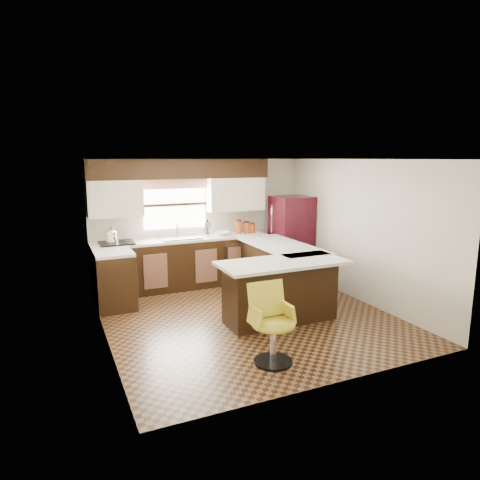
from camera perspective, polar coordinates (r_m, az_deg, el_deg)
name	(u,v)px	position (r m, az deg, el deg)	size (l,w,h in m)	color
floor	(248,316)	(6.73, 1.01, -10.16)	(4.40, 4.40, 0.00)	#49301A
ceiling	(248,159)	(6.29, 1.08, 10.72)	(4.40, 4.40, 0.00)	silver
wall_back	(200,221)	(8.42, -5.35, 2.52)	(4.40, 4.40, 0.00)	beige
wall_front	(338,277)	(4.56, 12.93, -4.89)	(4.40, 4.40, 0.00)	beige
wall_left	(102,253)	(5.84, -17.94, -1.68)	(4.40, 4.40, 0.00)	beige
wall_right	(360,231)	(7.53, 15.67, 1.16)	(4.40, 4.40, 0.00)	beige
base_cab_back	(183,264)	(8.15, -7.57, -3.19)	(3.30, 0.60, 0.90)	black
base_cab_left	(115,281)	(7.26, -16.36, -5.29)	(0.60, 0.70, 0.90)	black
counter_back	(183,239)	(8.05, -7.65, 0.08)	(3.30, 0.60, 0.04)	silver
counter_left	(113,253)	(7.15, -16.56, -1.65)	(0.60, 0.70, 0.04)	silver
soffit	(182,169)	(8.04, -7.80, 9.38)	(3.40, 0.35, 0.36)	black
upper_cab_left	(115,199)	(7.81, -16.35, 5.32)	(0.94, 0.35, 0.64)	beige
upper_cab_right	(235,194)	(8.44, -0.63, 6.14)	(1.14, 0.35, 0.64)	beige
window_pane	(175,205)	(8.21, -8.66, 4.69)	(1.20, 0.02, 0.90)	white
valance	(175,184)	(8.14, -8.66, 7.40)	(1.30, 0.06, 0.18)	#D19B93
sink	(180,238)	(8.01, -7.96, 0.29)	(0.75, 0.45, 0.03)	#B2B2B7
dishwasher	(238,263)	(8.23, -0.30, -3.10)	(0.58, 0.03, 0.78)	black
cooktop	(117,243)	(7.77, -16.12, -0.38)	(0.58, 0.50, 0.03)	black
peninsula_long	(279,273)	(7.52, 5.22, -4.34)	(0.60, 1.95, 0.90)	black
peninsula_return	(280,292)	(6.46, 5.39, -6.92)	(1.65, 0.60, 0.90)	black
counter_pen_long	(282,246)	(7.43, 5.62, -0.78)	(0.84, 1.95, 0.04)	silver
counter_pen_return	(283,263)	(6.24, 5.72, -3.03)	(1.89, 0.84, 0.04)	silver
refrigerator	(291,238)	(8.66, 6.84, 0.28)	(0.72, 0.69, 1.67)	#370913
bar_chair	(274,325)	(5.15, 4.51, -11.24)	(0.51, 0.51, 0.96)	gold
kettle	(112,235)	(7.74, -16.75, 0.66)	(0.20, 0.20, 0.27)	silver
percolator	(207,229)	(8.16, -4.43, 1.49)	(0.15, 0.15, 0.29)	silver
mixing_bowl	(222,233)	(8.29, -2.42, 0.89)	(0.28, 0.28, 0.07)	white
canister_large	(239,227)	(8.43, -0.19, 1.69)	(0.13, 0.13, 0.25)	#993C15
canister_med	(247,228)	(8.51, 0.89, 1.63)	(0.13, 0.13, 0.21)	#993C15
canister_small	(252,228)	(8.56, 1.57, 1.56)	(0.13, 0.13, 0.17)	#993C15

